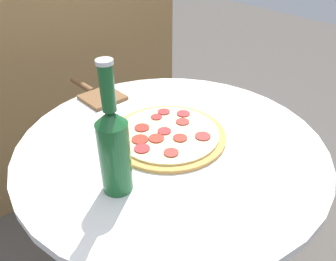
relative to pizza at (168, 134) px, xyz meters
name	(u,v)px	position (x,y,z in m)	size (l,w,h in m)	color
table	(171,192)	(-0.01, -0.02, -0.19)	(0.82, 0.82, 0.70)	white
fence_panel	(51,34)	(-0.01, 0.78, 0.09)	(1.25, 0.04, 1.60)	olive
pizza	(168,134)	(0.00, 0.00, 0.00)	(0.32, 0.32, 0.02)	#C68E47
beer_bottle	(114,147)	(-0.21, -0.09, 0.10)	(0.07, 0.07, 0.30)	#195628
pizza_paddle	(97,94)	(-0.04, 0.34, 0.00)	(0.13, 0.26, 0.02)	brown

